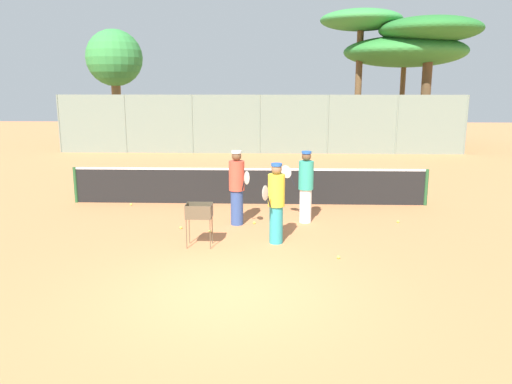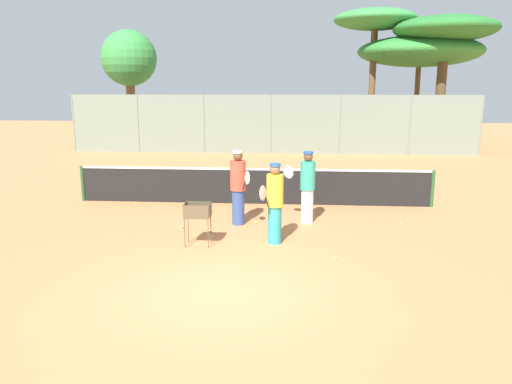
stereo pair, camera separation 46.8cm
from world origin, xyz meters
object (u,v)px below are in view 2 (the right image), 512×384
Objects in this scene: ball_cart at (197,214)px; player_red_cap at (275,202)px; tennis_net at (253,185)px; player_white_outfit at (307,186)px; player_yellow_shirt at (238,187)px.

player_red_cap is at bearing 9.43° from ball_cart.
player_white_outfit is (1.54, -1.96, 0.39)m from tennis_net.
player_white_outfit is at bearing -51.80° from tennis_net.
ball_cart is (-2.42, -2.04, -0.23)m from player_white_outfit.
player_yellow_shirt is at bearing 36.05° from player_white_outfit.
player_white_outfit is 3.18m from ball_cart.
tennis_net is 2.53m from player_white_outfit.
player_white_outfit is at bearing -177.80° from player_red_cap.
player_yellow_shirt reaches higher than player_red_cap.
player_red_cap is at bearing -78.01° from tennis_net.
player_white_outfit is at bearing 69.90° from player_yellow_shirt.
player_yellow_shirt is at bearing -94.55° from tennis_net.
player_white_outfit is 1.75m from player_yellow_shirt.
player_yellow_shirt reaches higher than tennis_net.
ball_cart is at bearing -102.35° from tennis_net.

